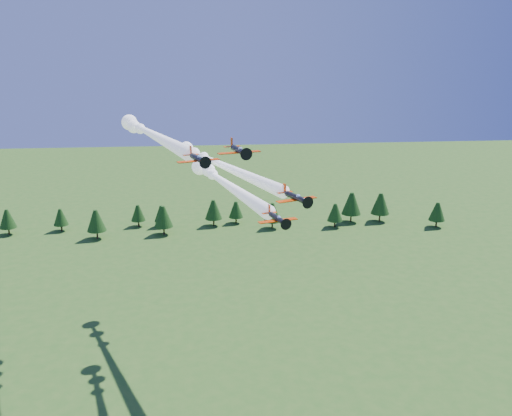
{
  "coord_description": "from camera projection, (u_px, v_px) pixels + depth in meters",
  "views": [
    {
      "loc": [
        -8.11,
        -96.0,
        67.78
      ],
      "look_at": [
        1.33,
        0.0,
        40.05
      ],
      "focal_mm": 40.0,
      "sensor_mm": 36.0,
      "label": 1
    }
  ],
  "objects": [
    {
      "name": "plane_slot",
      "position": [
        239.0,
        150.0,
        105.18
      ],
      "size": [
        8.19,
        9.06,
        2.87
      ],
      "rotation": [
        0.0,
        0.0,
        0.26
      ],
      "color": "black",
      "rests_on": "ground"
    },
    {
      "name": "plane_right",
      "position": [
        220.0,
        164.0,
        132.52
      ],
      "size": [
        26.75,
        57.67,
        3.7
      ],
      "rotation": [
        0.0,
        0.0,
        0.38
      ],
      "color": "black",
      "rests_on": "ground"
    },
    {
      "name": "plane_lead",
      "position": [
        224.0,
        182.0,
        116.92
      ],
      "size": [
        17.33,
        47.18,
        3.7
      ],
      "rotation": [
        0.0,
        0.0,
        0.28
      ],
      "color": "black",
      "rests_on": "ground"
    },
    {
      "name": "treeline",
      "position": [
        239.0,
        211.0,
        217.03
      ],
      "size": [
        167.37,
        19.95,
        11.92
      ],
      "color": "#382314",
      "rests_on": "ground"
    },
    {
      "name": "ground",
      "position": [
        249.0,
        405.0,
        111.31
      ],
      "size": [
        600.0,
        600.0,
        0.0
      ],
      "primitive_type": "plane",
      "color": "#2D5A1C",
      "rests_on": "ground"
    },
    {
      "name": "plane_left",
      "position": [
        150.0,
        133.0,
        118.92
      ],
      "size": [
        21.43,
        51.72,
        3.7
      ],
      "rotation": [
        0.0,
        0.0,
        0.33
      ],
      "color": "black",
      "rests_on": "ground"
    }
  ]
}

